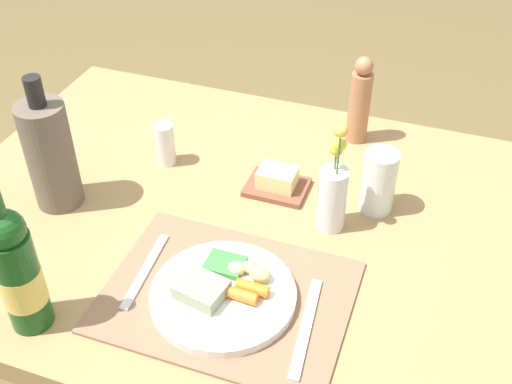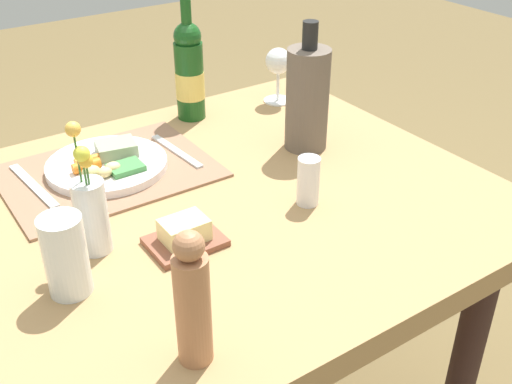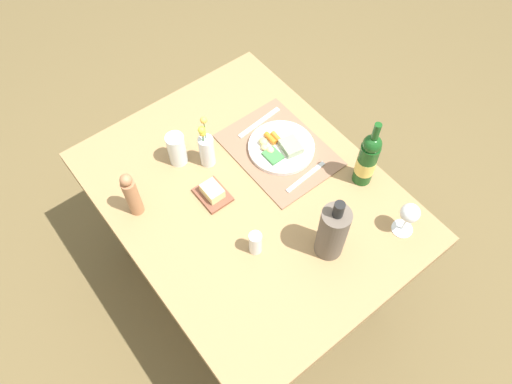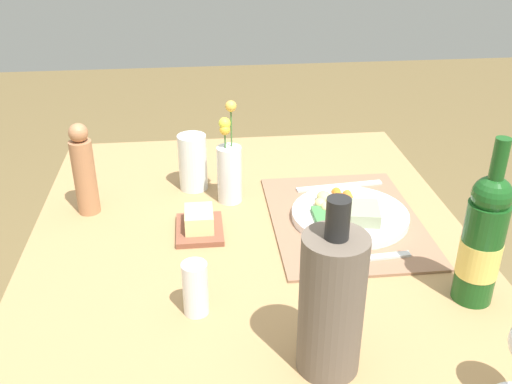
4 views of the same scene
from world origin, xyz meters
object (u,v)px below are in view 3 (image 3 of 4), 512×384
knife (259,122)px  dining_table (249,205)px  fork (306,177)px  wine_bottle (367,159)px  water_tumbler (177,151)px  wine_glass (410,214)px  butter_dish (213,193)px  cooler_bottle (332,232)px  flower_vase (206,149)px  dinner_plate (281,147)px  pepper_mill (132,195)px  salt_shaker (255,243)px

knife → dining_table: bearing=129.4°
fork → wine_bottle: size_ratio=0.63×
knife → wine_bottle: (-0.45, -0.14, 0.11)m
knife → water_tumbler: size_ratio=1.57×
dining_table → wine_glass: wine_glass is taller
wine_glass → butter_dish: wine_glass is taller
cooler_bottle → flower_vase: cooler_bottle is taller
knife → butter_dish: butter_dish is taller
knife → butter_dish: size_ratio=1.67×
dinner_plate → knife: dinner_plate is taller
dinner_plate → flower_vase: 0.29m
wine_glass → cooler_bottle: cooler_bottle is taller
wine_bottle → pepper_mill: 0.83m
salt_shaker → flower_vase: bearing=-12.0°
butter_dish → salt_shaker: salt_shaker is taller
wine_glass → butter_dish: (0.52, 0.44, -0.08)m
water_tumbler → cooler_bottle: (-0.63, -0.20, 0.06)m
pepper_mill → knife: bearing=-85.5°
fork → wine_bottle: 0.24m
wine_glass → water_tumbler: size_ratio=1.06×
pepper_mill → wine_bottle: bearing=-118.6°
dining_table → wine_bottle: bearing=-119.0°
pepper_mill → dining_table: bearing=-118.3°
butter_dish → pepper_mill: size_ratio=0.61×
wine_glass → wine_bottle: size_ratio=0.47×
dining_table → dinner_plate: 0.26m
salt_shaker → cooler_bottle: size_ratio=0.34×
pepper_mill → butter_dish: bearing=-115.3°
dining_table → knife: bearing=-45.2°
wine_glass → flower_vase: flower_vase is taller
wine_bottle → water_tumbler: (0.49, 0.49, -0.06)m
wine_glass → cooler_bottle: (0.11, 0.26, 0.02)m
butter_dish → water_tumbler: bearing=2.4°
water_tumbler → wine_glass: bearing=-148.4°
dinner_plate → wine_bottle: bearing=-152.3°
dinner_plate → knife: (0.16, -0.02, -0.01)m
water_tumbler → cooler_bottle: bearing=-162.7°
pepper_mill → flower_vase: flower_vase is taller
wine_glass → wine_bottle: (0.24, -0.04, 0.02)m
dinner_plate → knife: 0.16m
cooler_bottle → salt_shaker: bearing=52.9°
dinner_plate → salt_shaker: bearing=128.9°
wine_bottle → fork: bearing=51.4°
fork → dinner_plate: bearing=-8.2°
salt_shaker → fork: bearing=-70.6°
dinner_plate → butter_dish: bearing=91.4°
fork → water_tumbler: 0.49m
dinner_plate → fork: dinner_plate is taller
wine_bottle → cooler_bottle: (-0.14, 0.29, -0.00)m
wine_glass → dining_table: bearing=36.8°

